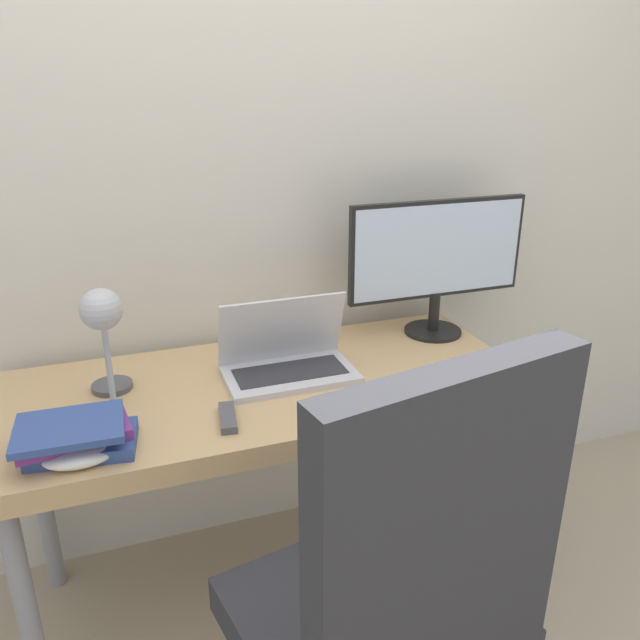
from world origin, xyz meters
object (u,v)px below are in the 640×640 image
Objects in this scene: game_controller at (79,456)px; office_chair at (399,595)px; book_stack at (76,437)px; monitor at (437,257)px; desk_lamp at (103,323)px; laptop at (287,359)px.

office_chair is at bearing -40.83° from game_controller.
book_stack is at bearing 136.36° from office_chair.
desk_lamp is at bearing -170.81° from monitor.
desk_lamp is at bearing 66.19° from book_stack.
monitor is at bearing 57.79° from office_chair.
desk_lamp is 1.19× the size of book_stack.
monitor is at bearing 17.97° from book_stack.
book_stack is (-0.09, -0.20, -0.19)m from desk_lamp.
monitor is (0.56, 0.14, 0.22)m from laptop.
office_chair is (-0.57, -0.90, -0.38)m from monitor.
office_chair reaches higher than book_stack.
office_chair is 0.75m from game_controller.
laptop reaches higher than game_controller.
game_controller is at bearing -86.23° from book_stack.
office_chair reaches higher than laptop.
laptop is at bearing 89.09° from office_chair.
monitor is 3.92× the size of game_controller.
game_controller is at bearing -108.45° from desk_lamp.
office_chair is at bearing -122.21° from monitor.
desk_lamp is 2.11× the size of game_controller.
monitor reaches higher than desk_lamp.
monitor is 1.86× the size of desk_lamp.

